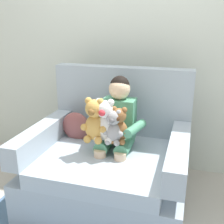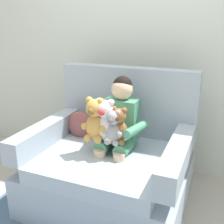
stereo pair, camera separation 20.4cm
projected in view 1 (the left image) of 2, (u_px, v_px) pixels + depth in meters
ground_plane at (108, 202)px, 2.36m from camera, size 8.00×8.00×0.00m
back_wall at (133, 39)px, 2.69m from camera, size 6.00×0.10×2.60m
armchair at (110, 165)px, 2.30m from camera, size 1.23×1.01×1.08m
seated_child at (117, 123)px, 2.21m from camera, size 0.45×0.39×0.82m
plush_grey at (114, 128)px, 2.05m from camera, size 0.16×0.13×0.27m
plush_honey at (95, 121)px, 2.08m from camera, size 0.20×0.17×0.34m
plush_brown at (119, 126)px, 2.07m from camera, size 0.17×0.14×0.28m
plush_white at (105, 122)px, 2.08m from camera, size 0.20×0.16×0.34m
throw_pillow at (76, 127)px, 2.45m from camera, size 0.27×0.13×0.26m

